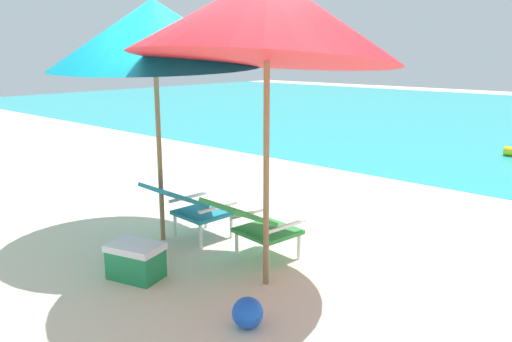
{
  "coord_description": "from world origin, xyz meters",
  "views": [
    {
      "loc": [
        3.46,
        -3.48,
        1.97
      ],
      "look_at": [
        0.0,
        0.36,
        0.75
      ],
      "focal_mm": 35.68,
      "sensor_mm": 36.0,
      "label": 1
    }
  ],
  "objects_px": {
    "lounge_chair_left": "(190,205)",
    "beach_umbrella_left": "(154,34)",
    "beach_umbrella_right": "(267,17)",
    "lounge_chair_right": "(254,223)",
    "cooler_box": "(136,261)",
    "beach_ball": "(248,313)"
  },
  "relations": [
    {
      "from": "cooler_box",
      "to": "lounge_chair_right",
      "type": "bearing_deg",
      "value": 59.13
    },
    {
      "from": "lounge_chair_right",
      "to": "beach_umbrella_right",
      "type": "distance_m",
      "value": 1.88
    },
    {
      "from": "lounge_chair_right",
      "to": "cooler_box",
      "type": "relative_size",
      "value": 1.72
    },
    {
      "from": "lounge_chair_right",
      "to": "beach_umbrella_left",
      "type": "relative_size",
      "value": 0.33
    },
    {
      "from": "lounge_chair_left",
      "to": "beach_ball",
      "type": "xyz_separation_m",
      "value": [
        1.63,
        -0.86,
        -0.29
      ]
    },
    {
      "from": "lounge_chair_left",
      "to": "lounge_chair_right",
      "type": "relative_size",
      "value": 0.98
    },
    {
      "from": "lounge_chair_left",
      "to": "lounge_chair_right",
      "type": "distance_m",
      "value": 0.88
    },
    {
      "from": "lounge_chair_right",
      "to": "lounge_chair_left",
      "type": "bearing_deg",
      "value": -177.64
    },
    {
      "from": "beach_umbrella_right",
      "to": "beach_ball",
      "type": "distance_m",
      "value": 2.24
    },
    {
      "from": "beach_umbrella_right",
      "to": "beach_ball",
      "type": "relative_size",
      "value": 11.55
    },
    {
      "from": "lounge_chair_left",
      "to": "beach_ball",
      "type": "bearing_deg",
      "value": -27.86
    },
    {
      "from": "beach_umbrella_right",
      "to": "cooler_box",
      "type": "xyz_separation_m",
      "value": [
        -0.93,
        -0.68,
        -2.07
      ]
    },
    {
      "from": "cooler_box",
      "to": "beach_ball",
      "type": "bearing_deg",
      "value": 2.11
    },
    {
      "from": "beach_ball",
      "to": "beach_umbrella_right",
      "type": "bearing_deg",
      "value": 120.49
    },
    {
      "from": "beach_umbrella_left",
      "to": "lounge_chair_right",
      "type": "bearing_deg",
      "value": 9.5
    },
    {
      "from": "beach_umbrella_right",
      "to": "beach_ball",
      "type": "xyz_separation_m",
      "value": [
        0.37,
        -0.64,
        -2.11
      ]
    },
    {
      "from": "lounge_chair_left",
      "to": "beach_umbrella_right",
      "type": "xyz_separation_m",
      "value": [
        1.25,
        -0.22,
        1.83
      ]
    },
    {
      "from": "lounge_chair_right",
      "to": "beach_umbrella_right",
      "type": "xyz_separation_m",
      "value": [
        0.37,
        -0.26,
        1.83
      ]
    },
    {
      "from": "beach_umbrella_left",
      "to": "cooler_box",
      "type": "xyz_separation_m",
      "value": [
        0.58,
        -0.75,
        -1.97
      ]
    },
    {
      "from": "beach_umbrella_right",
      "to": "beach_ball",
      "type": "bearing_deg",
      "value": -59.51
    },
    {
      "from": "beach_ball",
      "to": "beach_umbrella_left",
      "type": "bearing_deg",
      "value": 159.62
    },
    {
      "from": "lounge_chair_left",
      "to": "beach_umbrella_left",
      "type": "relative_size",
      "value": 0.33
    }
  ]
}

